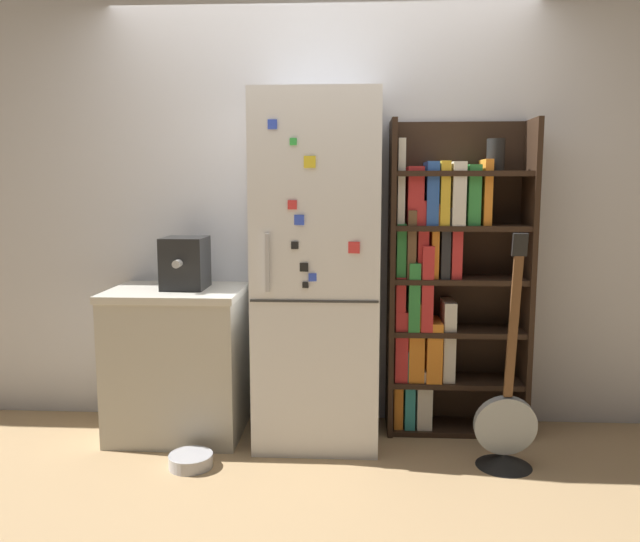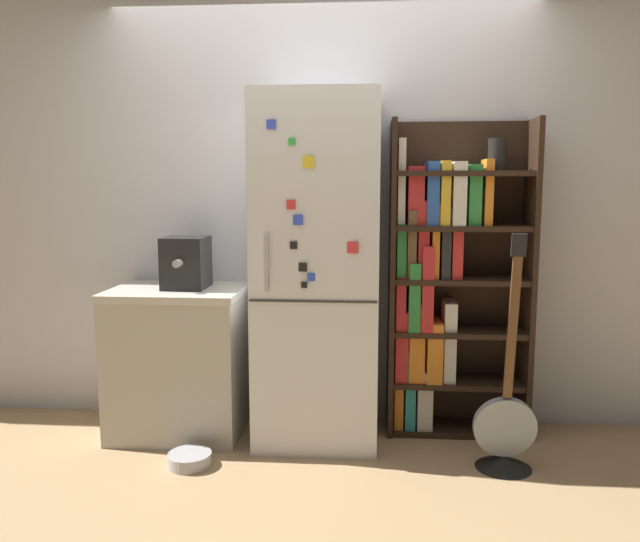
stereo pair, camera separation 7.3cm
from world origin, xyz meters
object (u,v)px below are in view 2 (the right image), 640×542
Objects in this scene: bookshelf at (442,284)px; guitar at (505,436)px; espresso_machine at (186,263)px; pet_bowl at (190,459)px; refrigerator at (318,271)px.

guitar is (0.28, -0.51, -0.70)m from bookshelf.
espresso_machine is at bearing 168.01° from guitar.
bookshelf reaches higher than guitar.
espresso_machine is 1.09m from pet_bowl.
guitar is (0.99, -0.34, -0.80)m from refrigerator.
pet_bowl is (-0.63, -0.44, -0.93)m from refrigerator.
bookshelf is 1.70m from pet_bowl.
espresso_machine is (-0.76, 0.03, 0.04)m from refrigerator.
refrigerator is 8.51× the size of pet_bowl.
refrigerator is 1.58× the size of guitar.
pet_bowl is (-1.35, -0.61, -0.84)m from bookshelf.
bookshelf is at bearing 24.48° from pet_bowl.
bookshelf is at bearing 118.46° from guitar.
guitar reaches higher than espresso_machine.
bookshelf is 0.91m from guitar.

